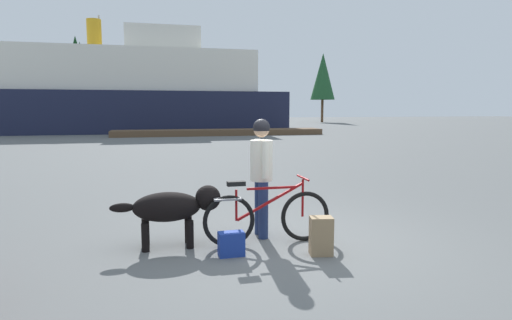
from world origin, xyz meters
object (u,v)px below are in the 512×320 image
object	(u,v)px
bicycle	(267,216)
handbag_pannier	(231,244)
dog	(174,207)
person_cyclist	(261,167)
ferry_boat	(135,93)
sailboat_moored	(103,125)
backpack	(321,236)

from	to	relation	value
bicycle	handbag_pannier	distance (m)	0.69
handbag_pannier	dog	bearing A→B (deg)	141.21
dog	bicycle	bearing A→B (deg)	-8.85
person_cyclist	bicycle	bearing A→B (deg)	-92.68
ferry_boat	person_cyclist	bearing A→B (deg)	-84.85
sailboat_moored	dog	bearing A→B (deg)	-82.44
sailboat_moored	backpack	bearing A→B (deg)	-79.45
person_cyclist	backpack	size ratio (longest dim) A/B	3.47
person_cyclist	dog	distance (m)	1.34
backpack	ferry_boat	bearing A→B (deg)	95.97
handbag_pannier	sailboat_moored	world-z (taller)	sailboat_moored
bicycle	ferry_boat	size ratio (longest dim) A/B	0.07
dog	backpack	bearing A→B (deg)	-23.55
bicycle	sailboat_moored	size ratio (longest dim) A/B	0.19
handbag_pannier	sailboat_moored	bearing A→B (deg)	98.65
person_cyclist	handbag_pannier	distance (m)	1.25
dog	ferry_boat	size ratio (longest dim) A/B	0.06
person_cyclist	sailboat_moored	xyz separation A→B (m)	(-5.28, 30.26, -0.52)
dog	handbag_pannier	bearing A→B (deg)	-38.79
bicycle	backpack	world-z (taller)	bicycle
handbag_pannier	ferry_boat	world-z (taller)	ferry_boat
dog	person_cyclist	bearing A→B (deg)	7.87
bicycle	person_cyclist	xyz separation A→B (m)	(0.02, 0.36, 0.63)
bicycle	person_cyclist	bearing A→B (deg)	87.32
person_cyclist	handbag_pannier	xyz separation A→B (m)	(-0.57, -0.71, -0.86)
backpack	ferry_boat	xyz separation A→B (m)	(-3.26, 31.17, 2.83)
dog	sailboat_moored	world-z (taller)	sailboat_moored
bicycle	person_cyclist	distance (m)	0.73
ferry_boat	sailboat_moored	xyz separation A→B (m)	(-2.55, 0.03, -2.58)
person_cyclist	sailboat_moored	size ratio (longest dim) A/B	0.19
person_cyclist	backpack	bearing A→B (deg)	-60.66
person_cyclist	ferry_boat	size ratio (longest dim) A/B	0.07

